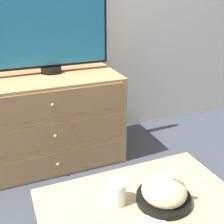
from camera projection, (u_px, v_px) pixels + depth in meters
The scene contains 7 objects.
ground_plane at pixel (42, 141), 2.60m from camera, with size 12.00×12.00×0.00m, color #383D47.
dresser at pixel (48, 120), 2.20m from camera, with size 1.11×0.59×0.70m.
tv at pixel (48, 29), 2.04m from camera, with size 0.91×0.16×0.63m.
coffee_table at pixel (142, 217), 1.22m from camera, with size 0.86×0.55×0.45m.
takeout_bowl at pixel (164, 193), 1.19m from camera, with size 0.23×0.23×0.17m.
drink_cup at pixel (116, 194), 1.18m from camera, with size 0.08×0.08×0.10m.
knife at pixel (197, 184), 1.31m from camera, with size 0.15×0.07×0.01m.
Camera 1 is at (-0.26, -2.35, 1.28)m, focal length 45.00 mm.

